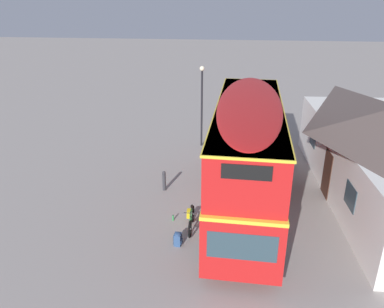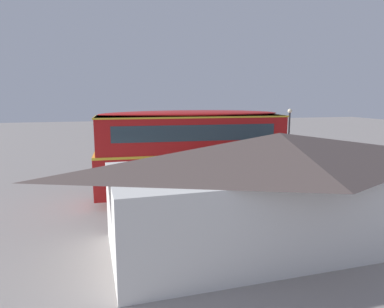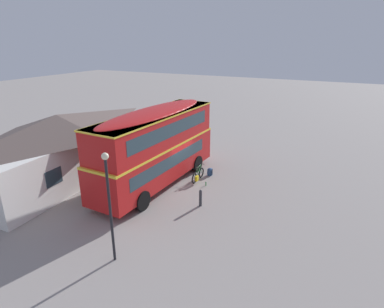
{
  "view_description": "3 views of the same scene",
  "coord_description": "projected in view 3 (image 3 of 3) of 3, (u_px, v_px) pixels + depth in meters",
  "views": [
    {
      "loc": [
        13.31,
        -0.2,
        8.64
      ],
      "look_at": [
        -1.15,
        -1.7,
        2.39
      ],
      "focal_mm": 36.07,
      "sensor_mm": 36.0,
      "label": 1
    },
    {
      "loc": [
        3.4,
        17.92,
        5.54
      ],
      "look_at": [
        -1.21,
        -0.33,
        2.33
      ],
      "focal_mm": 32.03,
      "sensor_mm": 36.0,
      "label": 2
    },
    {
      "loc": [
        -16.53,
        -9.64,
        8.64
      ],
      "look_at": [
        1.28,
        -0.82,
        1.51
      ],
      "focal_mm": 29.94,
      "sensor_mm": 36.0,
      "label": 3
    }
  ],
  "objects": [
    {
      "name": "touring_bicycle",
      "position": [
        198.0,
        175.0,
        20.63
      ],
      "size": [
        1.73,
        0.46,
        1.01
      ],
      "color": "black",
      "rests_on": "ground"
    },
    {
      "name": "street_lamp",
      "position": [
        109.0,
        197.0,
        12.34
      ],
      "size": [
        0.28,
        0.28,
        4.72
      ],
      "color": "black",
      "rests_on": "ground"
    },
    {
      "name": "pub_building",
      "position": [
        60.0,
        146.0,
        20.66
      ],
      "size": [
        12.82,
        5.92,
        4.21
      ],
      "color": "silver",
      "rests_on": "ground"
    },
    {
      "name": "double_decker_bus",
      "position": [
        156.0,
        144.0,
        19.41
      ],
      "size": [
        10.12,
        2.99,
        4.79
      ],
      "color": "black",
      "rests_on": "ground"
    },
    {
      "name": "kerb_bollard",
      "position": [
        200.0,
        198.0,
        17.46
      ],
      "size": [
        0.16,
        0.16,
        0.97
      ],
      "color": "#333338",
      "rests_on": "ground"
    },
    {
      "name": "ground_plane",
      "position": [
        172.0,
        180.0,
        20.88
      ],
      "size": [
        120.0,
        120.0,
        0.0
      ],
      "primitive_type": "plane",
      "color": "gray"
    },
    {
      "name": "backpack_on_ground",
      "position": [
        210.0,
        172.0,
        21.48
      ],
      "size": [
        0.31,
        0.33,
        0.52
      ],
      "color": "#2D4C7A",
      "rests_on": "ground"
    },
    {
      "name": "water_bottle_green_metal",
      "position": [
        206.0,
        184.0,
        20.02
      ],
      "size": [
        0.07,
        0.07,
        0.26
      ],
      "color": "green",
      "rests_on": "ground"
    }
  ]
}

